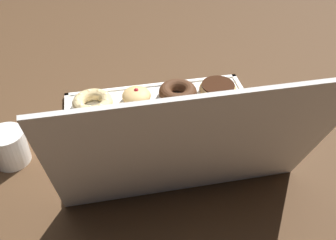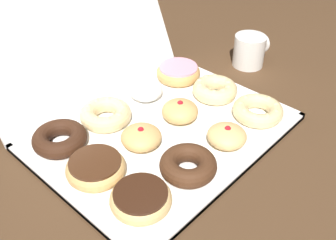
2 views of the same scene
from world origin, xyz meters
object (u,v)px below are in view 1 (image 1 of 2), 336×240
object	(u,v)px
chocolate_frosted_donut_4	(233,113)
cruller_donut_7	(95,131)
powdered_filled_donut_10	(148,155)
pink_frosted_donut_11	(97,164)
chocolate_cake_ring_donut_8	(247,144)
coffee_mug	(7,147)
cruller_donut_9	(200,149)
chocolate_frosted_donut_0	(218,89)
cruller_donut_3	(93,102)
chocolate_cake_ring_donut_1	(178,92)
jelly_filled_donut_6	(145,124)
jelly_filled_donut_5	(189,118)
donut_box	(165,128)
jelly_filled_donut_2	(137,96)

from	to	relation	value
chocolate_frosted_donut_4	cruller_donut_7	size ratio (longest dim) A/B	1.05
powdered_filled_donut_10	pink_frosted_donut_11	bearing A→B (deg)	0.99
chocolate_cake_ring_donut_8	pink_frosted_donut_11	bearing A→B (deg)	-0.37
cruller_donut_7	coffee_mug	world-z (taller)	coffee_mug
chocolate_cake_ring_donut_8	coffee_mug	bearing A→B (deg)	-8.48
cruller_donut_9	powdered_filled_donut_10	distance (m)	0.13
chocolate_frosted_donut_0	chocolate_cake_ring_donut_8	bearing A→B (deg)	90.37
cruller_donut_3	cruller_donut_7	size ratio (longest dim) A/B	1.05
pink_frosted_donut_11	cruller_donut_9	bearing A→B (deg)	-179.26
cruller_donut_9	powdered_filled_donut_10	xyz separation A→B (m)	(0.13, 0.00, 0.00)
chocolate_cake_ring_donut_1	coffee_mug	world-z (taller)	coffee_mug
chocolate_cake_ring_donut_1	cruller_donut_3	size ratio (longest dim) A/B	0.97
chocolate_cake_ring_donut_1	chocolate_frosted_donut_4	world-z (taller)	chocolate_cake_ring_donut_1
chocolate_cake_ring_donut_1	coffee_mug	distance (m)	0.49
cruller_donut_7	pink_frosted_donut_11	distance (m)	0.12
chocolate_frosted_donut_4	jelly_filled_donut_6	world-z (taller)	jelly_filled_donut_6
chocolate_frosted_donut_4	cruller_donut_7	world-z (taller)	cruller_donut_7
cruller_donut_9	pink_frosted_donut_11	xyz separation A→B (m)	(0.26, 0.00, -0.00)
chocolate_cake_ring_donut_8	coffee_mug	distance (m)	0.60
jelly_filled_donut_5	chocolate_frosted_donut_0	bearing A→B (deg)	-134.36
coffee_mug	jelly_filled_donut_6	bearing A→B (deg)	-174.00
cruller_donut_7	powdered_filled_donut_10	distance (m)	0.17
chocolate_frosted_donut_0	chocolate_frosted_donut_4	xyz separation A→B (m)	(-0.01, 0.12, 0.00)
donut_box	pink_frosted_donut_11	size ratio (longest dim) A/B	4.59
cruller_donut_3	jelly_filled_donut_6	distance (m)	0.19
chocolate_frosted_donut_4	chocolate_cake_ring_donut_1	bearing A→B (deg)	-45.41
jelly_filled_donut_6	chocolate_cake_ring_donut_8	xyz separation A→B (m)	(-0.24, 0.12, -0.01)
pink_frosted_donut_11	jelly_filled_donut_2	bearing A→B (deg)	-117.12
chocolate_cake_ring_donut_1	pink_frosted_donut_11	size ratio (longest dim) A/B	0.97
chocolate_cake_ring_donut_1	cruller_donut_9	world-z (taller)	cruller_donut_9
chocolate_frosted_donut_4	cruller_donut_3	bearing A→B (deg)	-18.81
chocolate_frosted_donut_4	jelly_filled_donut_6	xyz separation A→B (m)	(0.25, 0.00, 0.00)
chocolate_frosted_donut_0	cruller_donut_9	size ratio (longest dim) A/B	0.95
jelly_filled_donut_2	jelly_filled_donut_5	bearing A→B (deg)	134.45
coffee_mug	chocolate_frosted_donut_0	bearing A→B (deg)	-164.80
jelly_filled_donut_2	jelly_filled_donut_6	bearing A→B (deg)	91.43
chocolate_frosted_donut_0	chocolate_frosted_donut_4	size ratio (longest dim) A/B	0.96
jelly_filled_donut_6	powdered_filled_donut_10	size ratio (longest dim) A/B	0.99
cruller_donut_3	jelly_filled_donut_6	bearing A→B (deg)	135.44
jelly_filled_donut_2	pink_frosted_donut_11	distance (m)	0.29
cruller_donut_3	cruller_donut_9	distance (m)	0.35
cruller_donut_3	powdered_filled_donut_10	world-z (taller)	powdered_filled_donut_10
jelly_filled_donut_5	powdered_filled_donut_10	world-z (taller)	same
donut_box	powdered_filled_donut_10	world-z (taller)	powdered_filled_donut_10
cruller_donut_3	coffee_mug	distance (m)	0.27
donut_box	chocolate_cake_ring_donut_1	xyz separation A→B (m)	(-0.06, -0.13, 0.02)
chocolate_cake_ring_donut_1	jelly_filled_donut_6	xyz separation A→B (m)	(0.12, 0.13, 0.00)
chocolate_frosted_donut_4	cruller_donut_9	distance (m)	0.17
powdered_filled_donut_10	jelly_filled_donut_6	bearing A→B (deg)	-94.27
cruller_donut_3	cruller_donut_9	bearing A→B (deg)	135.60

